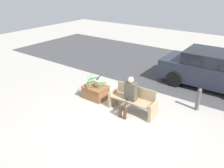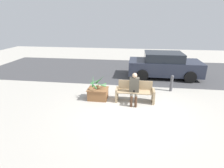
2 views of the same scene
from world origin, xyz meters
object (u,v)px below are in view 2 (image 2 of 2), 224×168
(bench, at_px, (135,92))
(planter_box, at_px, (98,93))
(person_seated, at_px, (134,87))
(parked_car, at_px, (164,65))
(bollard_post, at_px, (172,83))
(potted_plant, at_px, (98,83))

(bench, relative_size, planter_box, 1.87)
(person_seated, relative_size, parked_car, 0.31)
(bench, xyz_separation_m, parked_car, (1.64, 3.55, 0.32))
(parked_car, distance_m, bollard_post, 2.23)
(planter_box, height_order, potted_plant, potted_plant)
(parked_car, bearing_deg, potted_plant, -132.03)
(person_seated, xyz_separation_m, planter_box, (-1.54, 0.16, -0.43))
(person_seated, distance_m, potted_plant, 1.55)
(person_seated, bearing_deg, parked_car, 65.66)
(person_seated, height_order, planter_box, person_seated)
(planter_box, distance_m, potted_plant, 0.47)
(parked_car, height_order, bollard_post, parked_car)
(person_seated, relative_size, bollard_post, 1.58)
(bench, height_order, parked_car, parked_car)
(planter_box, distance_m, parked_car, 4.84)
(bench, height_order, potted_plant, potted_plant)
(planter_box, bearing_deg, bollard_post, 22.40)
(bench, distance_m, person_seated, 0.34)
(potted_plant, distance_m, parked_car, 4.82)
(bollard_post, bearing_deg, planter_box, -157.60)
(bollard_post, bearing_deg, parked_car, 92.00)
(bench, distance_m, parked_car, 3.93)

